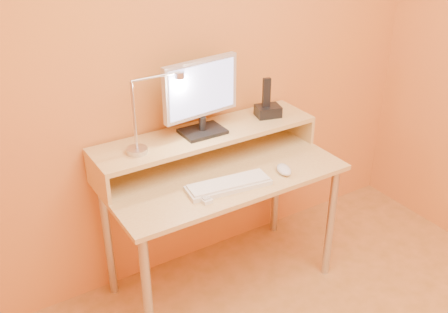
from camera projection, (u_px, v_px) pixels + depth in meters
wall_back at (188, 53)px, 2.59m from camera, size 3.00×0.04×2.50m
desk_leg_fl at (148, 298)px, 2.33m from camera, size 0.04×0.04×0.69m
desk_leg_fr at (330, 223)px, 2.84m from camera, size 0.04×0.04×0.69m
desk_leg_bl at (108, 240)px, 2.70m from camera, size 0.04×0.04×0.69m
desk_leg_br at (276, 184)px, 3.22m from camera, size 0.04×0.04×0.69m
desk_lower at (222, 173)px, 2.60m from camera, size 1.20×0.60×0.02m
shelf_riser_left at (97, 178)px, 2.40m from camera, size 0.02×0.30×0.14m
shelf_riser_right at (296, 124)px, 2.96m from camera, size 0.02×0.30×0.14m
desk_shelf at (206, 134)px, 2.64m from camera, size 1.20×0.30×0.02m
monitor_foot at (203, 131)px, 2.62m from camera, size 0.22×0.16×0.02m
monitor_neck at (202, 123)px, 2.60m from camera, size 0.04×0.04×0.07m
monitor_panel at (201, 88)px, 2.52m from camera, size 0.42×0.08×0.29m
monitor_back at (198, 87)px, 2.54m from camera, size 0.38×0.05×0.24m
monitor_screen at (203, 89)px, 2.51m from camera, size 0.38×0.05×0.25m
lamp_base at (137, 151)px, 2.42m from camera, size 0.10×0.10×0.02m
lamp_post at (134, 116)px, 2.34m from camera, size 0.01×0.01×0.33m
lamp_arm at (156, 77)px, 2.32m from camera, size 0.24×0.01×0.01m
lamp_head at (180, 75)px, 2.38m from camera, size 0.04×0.04×0.03m
lamp_bulb at (180, 78)px, 2.39m from camera, size 0.03×0.03×0.00m
phone_dock at (268, 111)px, 2.80m from camera, size 0.15×0.13×0.06m
phone_handset at (266, 93)px, 2.75m from camera, size 0.05×0.03×0.16m
phone_led at (280, 112)px, 2.79m from camera, size 0.01×0.00×0.04m
keyboard at (229, 185)px, 2.45m from camera, size 0.42×0.18×0.02m
mouse at (284, 170)px, 2.57m from camera, size 0.09×0.13×0.04m
remote_control at (200, 195)px, 2.38m from camera, size 0.05×0.17×0.02m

